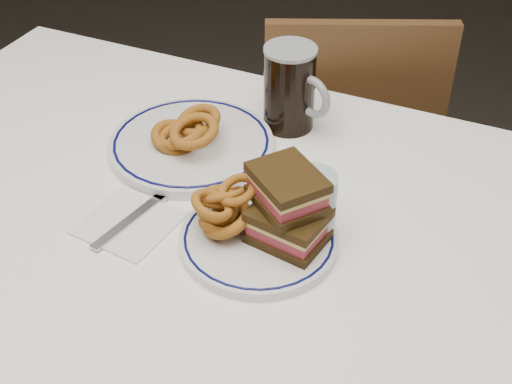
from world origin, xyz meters
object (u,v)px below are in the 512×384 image
at_px(reuben_sandwich, 288,207).
at_px(far_plate, 191,144).
at_px(beer_mug, 291,88).
at_px(chair_far, 344,150).
at_px(main_plate, 259,239).

height_order(reuben_sandwich, far_plate, reuben_sandwich).
distance_m(beer_mug, far_plate, 0.21).
relative_size(chair_far, beer_mug, 5.43).
relative_size(reuben_sandwich, beer_mug, 0.87).
relative_size(chair_far, far_plate, 2.95).
height_order(main_plate, reuben_sandwich, reuben_sandwich).
relative_size(chair_far, main_plate, 3.60).
distance_m(chair_far, far_plate, 0.60).
distance_m(main_plate, far_plate, 0.27).
bearing_deg(main_plate, beer_mug, 104.10).
height_order(beer_mug, far_plate, beer_mug).
bearing_deg(reuben_sandwich, main_plate, -155.02).
distance_m(main_plate, reuben_sandwich, 0.07).
bearing_deg(reuben_sandwich, chair_far, 99.43).
relative_size(main_plate, far_plate, 0.82).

